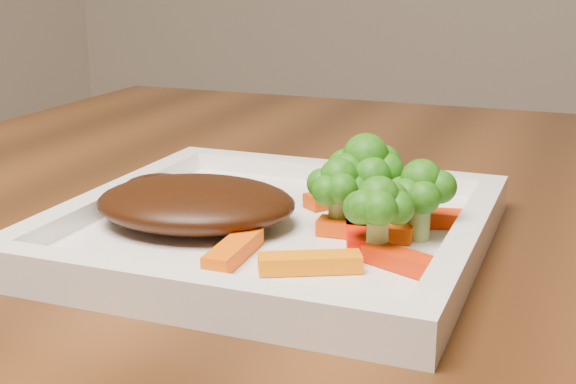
% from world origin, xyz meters
% --- Properties ---
extents(plate, '(0.27, 0.27, 0.01)m').
position_xyz_m(plate, '(-0.37, -0.11, 0.76)').
color(plate, white).
rests_on(plate, dining_table).
extents(steak, '(0.15, 0.13, 0.03)m').
position_xyz_m(steak, '(-0.42, -0.12, 0.78)').
color(steak, '#351708').
rests_on(steak, plate).
extents(broccoli_0, '(0.07, 0.07, 0.07)m').
position_xyz_m(broccoli_0, '(-0.32, -0.08, 0.80)').
color(broccoli_0, '#2E6E12').
rests_on(broccoli_0, plate).
extents(broccoli_1, '(0.06, 0.06, 0.06)m').
position_xyz_m(broccoli_1, '(-0.28, -0.10, 0.79)').
color(broccoli_1, '#186410').
rests_on(broccoli_1, plate).
extents(broccoli_2, '(0.05, 0.05, 0.06)m').
position_xyz_m(broccoli_2, '(-0.29, -0.14, 0.79)').
color(broccoli_2, '#166711').
rests_on(broccoli_2, plate).
extents(broccoli_3, '(0.05, 0.05, 0.06)m').
position_xyz_m(broccoli_3, '(-0.33, -0.10, 0.79)').
color(broccoli_3, '#346D12').
rests_on(broccoli_3, plate).
extents(carrot_0, '(0.06, 0.04, 0.01)m').
position_xyz_m(carrot_0, '(-0.32, -0.17, 0.77)').
color(carrot_0, orange).
rests_on(carrot_0, plate).
extents(carrot_1, '(0.06, 0.04, 0.01)m').
position_xyz_m(carrot_1, '(-0.27, -0.15, 0.77)').
color(carrot_1, red).
rests_on(carrot_1, plate).
extents(carrot_2, '(0.02, 0.06, 0.01)m').
position_xyz_m(carrot_2, '(-0.37, -0.17, 0.77)').
color(carrot_2, '#F65C04').
rests_on(carrot_2, plate).
extents(carrot_3, '(0.06, 0.03, 0.01)m').
position_xyz_m(carrot_3, '(-0.27, -0.07, 0.77)').
color(carrot_3, '#FF3204').
rests_on(carrot_3, plate).
extents(carrot_4, '(0.05, 0.06, 0.01)m').
position_xyz_m(carrot_4, '(-0.35, -0.04, 0.77)').
color(carrot_4, '#CB3E03').
rests_on(carrot_4, plate).
extents(carrot_5, '(0.03, 0.06, 0.01)m').
position_xyz_m(carrot_5, '(-0.31, -0.12, 0.77)').
color(carrot_5, '#FF1304').
rests_on(carrot_5, plate).
extents(carrot_6, '(0.06, 0.02, 0.01)m').
position_xyz_m(carrot_6, '(-0.31, -0.11, 0.77)').
color(carrot_6, '#DC3E03').
rests_on(carrot_6, plate).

